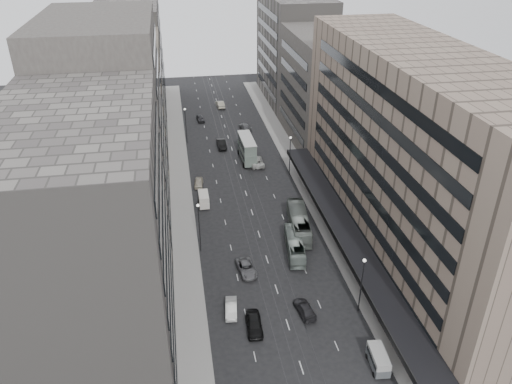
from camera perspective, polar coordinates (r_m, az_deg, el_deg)
ground at (r=69.84m, az=2.53°, el=-11.55°), size 220.00×220.00×0.00m
sidewalk_right at (r=102.97m, az=4.75°, el=2.69°), size 4.00×125.00×0.15m
sidewalk_left at (r=100.15m, az=-8.70°, el=1.65°), size 4.00×125.00×0.15m
department_store at (r=74.97m, az=17.75°, el=3.56°), size 19.20×60.00×30.00m
building_right_mid at (r=114.10m, az=7.94°, el=11.60°), size 15.00×28.00×24.00m
building_right_far at (r=141.52m, az=4.37°, el=15.96°), size 15.00×32.00×28.00m
building_left_a at (r=54.13m, az=-18.24°, el=-6.76°), size 15.00×28.00×30.00m
building_left_b at (r=76.91m, az=-16.23°, el=6.11°), size 15.00×26.00×34.00m
building_left_c at (r=103.67m, az=-14.69°, el=9.46°), size 15.00×28.00×25.00m
building_left_d at (r=134.92m, az=-13.96°, el=14.60°), size 15.00×38.00×28.00m
lamp_right_near at (r=65.32m, az=12.03°, el=-9.70°), size 0.44×0.44×8.32m
lamp_right_far at (r=98.09m, az=3.91°, el=4.65°), size 0.44×0.44×8.32m
lamp_left_near at (r=75.42m, az=-6.53°, el=-3.44°), size 0.44×0.44×8.32m
lamp_left_far at (r=114.17m, az=-8.05°, el=7.99°), size 0.44×0.44×8.32m
bus_near at (r=76.88m, az=4.44°, el=-6.05°), size 3.55×10.10×2.75m
bus_far at (r=81.76m, az=4.92°, el=-3.49°), size 4.30×12.27×3.35m
double_decker at (r=105.32m, az=-1.03°, el=5.01°), size 3.03×9.35×5.08m
vw_microbus at (r=61.38m, az=13.81°, el=-18.05°), size 2.10×4.15×2.18m
panel_van at (r=89.24m, az=-5.99°, el=-0.82°), size 1.91×3.87×2.44m
sedan_0 at (r=64.27m, az=-0.21°, el=-14.84°), size 2.21×4.95×1.65m
sedan_1 at (r=66.65m, az=-2.86°, el=-13.12°), size 1.96×4.37×1.39m
sedan_2 at (r=73.06m, az=-1.10°, el=-8.72°), size 2.95×5.31×1.41m
sedan_3 at (r=66.82m, az=5.59°, el=-13.14°), size 2.51×4.86×1.35m
sedan_4 at (r=96.32m, az=-6.56°, el=1.06°), size 2.09×4.19×1.37m
sedan_5 at (r=112.51m, az=-3.96°, el=5.50°), size 1.95×5.23×1.71m
sedan_6 at (r=104.05m, az=0.05°, el=3.53°), size 2.68×5.79×1.61m
sedan_7 at (r=122.13m, az=-1.25°, el=7.44°), size 2.82×5.58×1.55m
sedan_8 at (r=128.57m, az=-6.37°, el=8.36°), size 2.17×4.43×1.45m
sedan_9 at (r=138.17m, az=-4.12°, el=9.98°), size 2.24×5.30×1.70m
pedestrian at (r=65.08m, az=15.63°, el=-15.19°), size 0.83×0.79×1.90m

